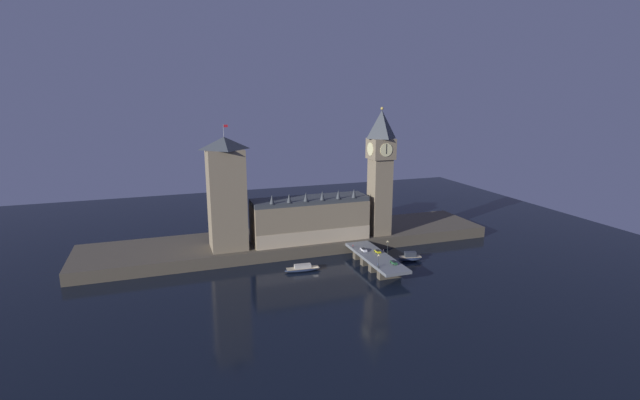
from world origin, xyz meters
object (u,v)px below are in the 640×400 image
(victoria_tower, at_px, (226,193))
(car_southbound_lead, at_px, (394,263))
(street_lamp_mid, at_px, (388,246))
(car_northbound_lead, at_px, (364,250))
(pedestrian_mid_walk, at_px, (383,251))
(street_lamp_near, at_px, (379,259))
(clock_tower, at_px, (380,169))
(pedestrian_far_rail, at_px, (353,246))
(boat_upstream, at_px, (303,269))
(pedestrian_near_rail, at_px, (378,265))
(boat_downstream, at_px, (410,258))
(car_southbound_trail, at_px, (378,251))

(victoria_tower, distance_m, car_southbound_lead, 87.10)
(victoria_tower, xyz_separation_m, street_lamp_mid, (70.76, -35.19, -23.70))
(car_northbound_lead, relative_size, pedestrian_mid_walk, 2.98)
(pedestrian_mid_walk, distance_m, street_lamp_near, 21.68)
(clock_tower, relative_size, pedestrian_far_rail, 43.38)
(boat_upstream, bearing_deg, pedestrian_mid_walk, -4.89)
(pedestrian_far_rail, relative_size, boat_upstream, 0.09)
(pedestrian_mid_walk, bearing_deg, street_lamp_near, -122.77)
(pedestrian_near_rail, relative_size, street_lamp_near, 0.29)
(pedestrian_far_rail, bearing_deg, street_lamp_near, -90.78)
(car_northbound_lead, bearing_deg, boat_upstream, -177.43)
(clock_tower, distance_m, pedestrian_mid_walk, 47.02)
(car_southbound_lead, height_order, boat_upstream, car_southbound_lead)
(victoria_tower, relative_size, street_lamp_near, 9.70)
(boat_upstream, bearing_deg, victoria_tower, 136.62)
(victoria_tower, bearing_deg, pedestrian_mid_walk, -24.37)
(boat_downstream, bearing_deg, boat_upstream, 175.21)
(street_lamp_near, xyz_separation_m, boat_upstream, (-28.67, 21.49, -8.55))
(boat_upstream, bearing_deg, car_southbound_lead, -27.21)
(pedestrian_mid_walk, bearing_deg, car_southbound_lead, -100.05)
(car_southbound_lead, xyz_separation_m, boat_downstream, (17.22, 14.68, -4.76))
(car_southbound_lead, height_order, boat_downstream, car_southbound_lead)
(boat_upstream, bearing_deg, street_lamp_mid, -9.45)
(pedestrian_mid_walk, relative_size, street_lamp_mid, 0.23)
(clock_tower, relative_size, street_lamp_near, 10.87)
(clock_tower, distance_m, street_lamp_near, 61.19)
(pedestrian_far_rail, distance_m, street_lamp_mid, 19.16)
(car_southbound_lead, relative_size, street_lamp_mid, 0.61)
(victoria_tower, xyz_separation_m, pedestrian_near_rail, (59.15, -48.61, -27.05))
(clock_tower, height_order, pedestrian_near_rail, clock_tower)
(car_southbound_trail, height_order, street_lamp_near, street_lamp_near)
(pedestrian_mid_walk, distance_m, boat_upstream, 40.79)
(victoria_tower, bearing_deg, clock_tower, -2.46)
(street_lamp_near, relative_size, street_lamp_mid, 0.91)
(clock_tower, relative_size, victoria_tower, 1.12)
(car_southbound_trail, height_order, street_lamp_mid, street_lamp_mid)
(victoria_tower, distance_m, street_lamp_near, 80.76)
(pedestrian_mid_walk, relative_size, pedestrian_far_rail, 1.01)
(car_southbound_lead, distance_m, car_southbound_trail, 16.44)
(car_southbound_lead, distance_m, street_lamp_near, 9.67)
(pedestrian_near_rail, bearing_deg, street_lamp_near, -107.11)
(car_southbound_lead, relative_size, boat_upstream, 0.24)
(pedestrian_near_rail, relative_size, street_lamp_mid, 0.27)
(car_southbound_trail, bearing_deg, car_northbound_lead, 142.82)
(street_lamp_near, height_order, boat_downstream, street_lamp_near)
(car_southbound_lead, height_order, pedestrian_mid_walk, pedestrian_mid_walk)
(boat_upstream, relative_size, boat_downstream, 1.37)
(pedestrian_mid_walk, bearing_deg, victoria_tower, 155.63)
(car_southbound_trail, distance_m, boat_downstream, 17.94)
(car_northbound_lead, relative_size, car_southbound_trail, 1.25)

